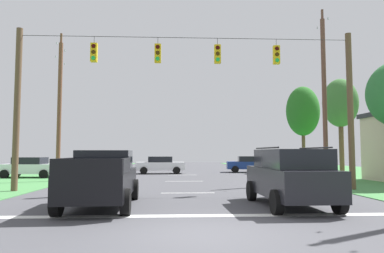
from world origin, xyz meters
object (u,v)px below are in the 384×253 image
distant_car_crossing_white (160,165)px  distant_car_oncoming (250,164)px  utility_pole_mid_right (324,97)px  tree_roadside_far_right (340,104)px  overhead_signal_span (187,99)px  utility_pole_near_left (59,106)px  distant_car_far_parked (30,167)px  tree_roadside_right (303,111)px  pickup_truck (102,178)px  suv_black (290,176)px

distant_car_crossing_white → distant_car_oncoming: same height
utility_pole_mid_right → tree_roadside_far_right: bearing=57.7°
overhead_signal_span → utility_pole_near_left: utility_pole_near_left is taller
distant_car_far_parked → utility_pole_mid_right: 21.44m
utility_pole_near_left → tree_roadside_right: bearing=26.7°
distant_car_crossing_white → pickup_truck: bearing=-93.6°
distant_car_oncoming → utility_pole_mid_right: size_ratio=0.40×
utility_pole_mid_right → distant_car_crossing_white: bearing=136.6°
utility_pole_mid_right → tree_roadside_right: bearing=76.3°
pickup_truck → tree_roadside_right: 26.21m
suv_black → utility_pole_near_left: 16.75m
distant_car_far_parked → tree_roadside_far_right: 24.83m
distant_car_far_parked → utility_pole_mid_right: bearing=-14.8°
suv_black → distant_car_far_parked: suv_black is taller
suv_black → tree_roadside_right: bearing=68.8°
distant_car_crossing_white → tree_roadside_right: size_ratio=0.53×
suv_black → pickup_truck: bearing=176.6°
pickup_truck → utility_pole_near_left: size_ratio=0.56×
suv_black → distant_car_oncoming: (3.07, 21.53, -0.27)m
overhead_signal_span → utility_pole_near_left: size_ratio=1.73×
overhead_signal_span → distant_car_crossing_white: size_ratio=3.87×
tree_roadside_right → tree_roadside_far_right: 5.51m
distant_car_oncoming → tree_roadside_right: 7.26m
distant_car_far_parked → tree_roadside_far_right: (24.29, 1.06, 5.06)m
pickup_truck → tree_roadside_right: bearing=54.8°
suv_black → tree_roadside_far_right: 19.24m
overhead_signal_span → pickup_truck: overhead_signal_span is taller
distant_car_crossing_white → distant_car_oncoming: (8.41, 1.75, 0.00)m
distant_car_far_parked → tree_roadside_right: 24.53m
pickup_truck → distant_car_far_parked: 16.78m
distant_car_crossing_white → tree_roadside_far_right: (14.81, -3.74, 5.06)m
overhead_signal_span → utility_pole_mid_right: utility_pole_mid_right is taller
pickup_truck → overhead_signal_span: bearing=57.7°
distant_car_oncoming → tree_roadside_right: tree_roadside_right is taller
distant_car_oncoming → tree_roadside_right: (5.23, -0.10, 5.04)m
utility_pole_near_left → distant_car_far_parked: bearing=131.7°
tree_roadside_right → distant_car_crossing_white: bearing=-173.1°
pickup_truck → tree_roadside_right: (14.85, 21.04, 4.86)m
overhead_signal_span → distant_car_oncoming: bearing=68.2°
overhead_signal_span → tree_roadside_far_right: 16.77m
utility_pole_mid_right → tree_roadside_right: utility_pole_mid_right is taller
tree_roadside_right → suv_black: bearing=-111.2°
pickup_truck → distant_car_far_parked: bearing=119.5°
distant_car_far_parked → tree_roadside_right: (23.12, 6.44, 5.04)m
pickup_truck → tree_roadside_right: tree_roadside_right is taller
distant_car_crossing_white → distant_car_far_parked: 10.63m
overhead_signal_span → distant_car_crossing_white: bearing=97.6°
overhead_signal_span → utility_pole_mid_right: bearing=25.7°
pickup_truck → utility_pole_near_left: utility_pole_near_left is taller
suv_black → overhead_signal_span: bearing=122.4°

